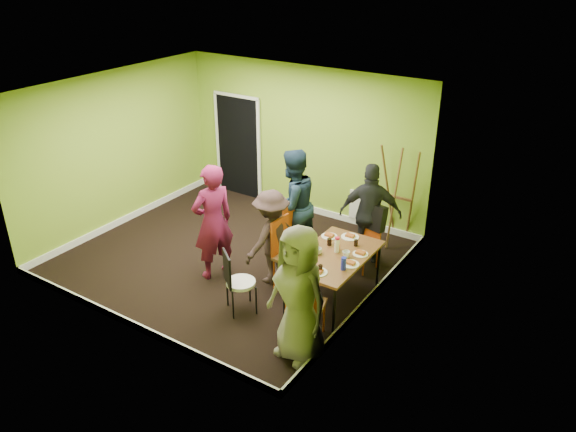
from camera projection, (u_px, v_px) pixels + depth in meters
The scene contains 28 objects.
ground at pixel (231, 257), 9.34m from camera, with size 5.00×5.00×0.00m, color black.
room_walls at pixel (229, 202), 8.95m from camera, with size 5.04×4.54×2.82m.
dining_table at pixel (334, 258), 7.94m from camera, with size 0.90×1.50×0.75m.
chair_left_far at pixel (298, 233), 8.83m from camera, with size 0.52×0.51×1.07m.
chair_left_near at pixel (287, 249), 8.33m from camera, with size 0.47×0.46×1.09m.
chair_back_end at pixel (371, 223), 8.83m from camera, with size 0.52×0.58×1.04m.
chair_front_end at pixel (304, 303), 7.09m from camera, with size 0.55×0.55×1.09m.
chair_bentwood at pixel (236, 279), 7.75m from camera, with size 0.52×0.52×0.95m.
easel at pixel (398, 196), 9.48m from camera, with size 0.70×0.65×1.74m.
plate_near_left at pixel (329, 236), 8.39m from camera, with size 0.24×0.24×0.01m, color white.
plate_near_right at pixel (299, 261), 7.75m from camera, with size 0.25×0.25×0.01m, color white.
plate_far_back at pixel (350, 237), 8.38m from camera, with size 0.27×0.27×0.01m, color white.
plate_far_front at pixel (318, 272), 7.47m from camera, with size 0.26×0.26×0.01m, color white.
plate_wall_back at pixel (360, 254), 7.91m from camera, with size 0.22×0.22×0.01m, color white.
plate_wall_front at pixel (350, 264), 7.66m from camera, with size 0.25×0.25×0.01m, color white.
thermos at pixel (337, 245), 7.94m from camera, with size 0.07×0.07×0.20m, color white.
blue_bottle at pixel (344, 264), 7.51m from camera, with size 0.07×0.07×0.18m, color #1821B9.
orange_bottle at pixel (339, 247), 8.02m from camera, with size 0.03×0.03×0.08m, color #CA4D13.
glass_mid at pixel (329, 242), 8.14m from camera, with size 0.07×0.07×0.11m, color black.
glass_back at pixel (356, 243), 8.12m from camera, with size 0.06×0.06×0.10m, color black.
glass_front at pixel (320, 268), 7.47m from camera, with size 0.06×0.06×0.10m, color black.
cup_a at pixel (318, 251), 7.91m from camera, with size 0.11×0.11×0.09m, color white.
cup_b at pixel (346, 254), 7.81m from camera, with size 0.11×0.11×0.10m, color white.
person_standing at pixel (213, 222), 8.45m from camera, with size 0.67×0.44×1.84m, color maroon.
person_left_far at pixel (292, 205), 8.96m from camera, with size 0.91×0.71×1.87m, color #152636.
person_left_near at pixel (271, 237), 8.39m from camera, with size 0.96×0.55×1.49m, color #2F201F.
person_back_end at pixel (370, 214), 8.90m from camera, with size 0.98×0.41×1.68m, color black.
person_front_end at pixel (299, 295), 6.74m from camera, with size 0.88×0.57×1.80m, color gray.
Camera 1 is at (5.21, -6.28, 4.69)m, focal length 35.00 mm.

